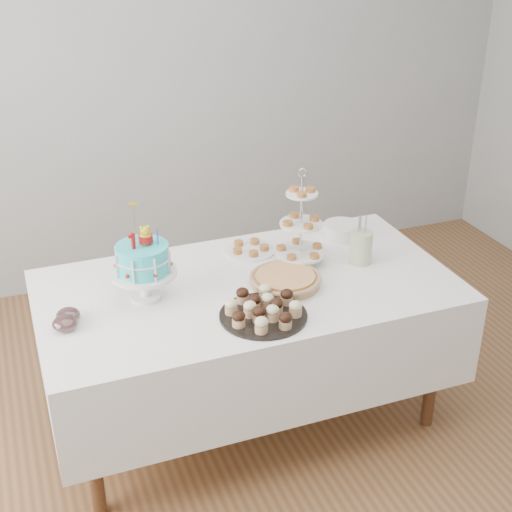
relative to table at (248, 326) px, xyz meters
name	(u,v)px	position (x,y,z in m)	size (l,w,h in m)	color
floor	(270,454)	(0.00, -0.30, -0.54)	(5.00, 5.00, 0.00)	brown
walls	(273,190)	(0.00, -0.30, 0.81)	(5.04, 4.04, 2.70)	#999C9E
table	(248,326)	(0.00, 0.00, 0.00)	(1.92, 1.02, 0.77)	white
birthday_cake	(144,274)	(-0.47, 0.04, 0.35)	(0.29, 0.29, 0.45)	white
cupcake_tray	(263,308)	(-0.04, -0.29, 0.27)	(0.38, 0.38, 0.09)	black
pie	(285,279)	(0.16, -0.07, 0.26)	(0.33, 0.33, 0.05)	tan
tiered_stand	(301,224)	(0.32, 0.12, 0.43)	(0.25, 0.25, 0.49)	silver
plate_stack	(342,230)	(0.64, 0.31, 0.26)	(0.19, 0.19, 0.08)	white
pastry_plate	(250,249)	(0.13, 0.31, 0.24)	(0.25, 0.25, 0.04)	white
jam_bowl_a	(65,323)	(-0.84, -0.09, 0.26)	(0.11, 0.11, 0.06)	silver
jam_bowl_b	(68,315)	(-0.82, -0.03, 0.26)	(0.10, 0.10, 0.06)	silver
utensil_pitcher	(361,246)	(0.59, 0.02, 0.32)	(0.12, 0.11, 0.25)	silver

